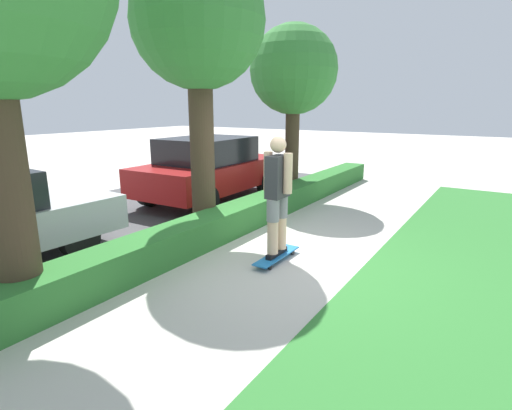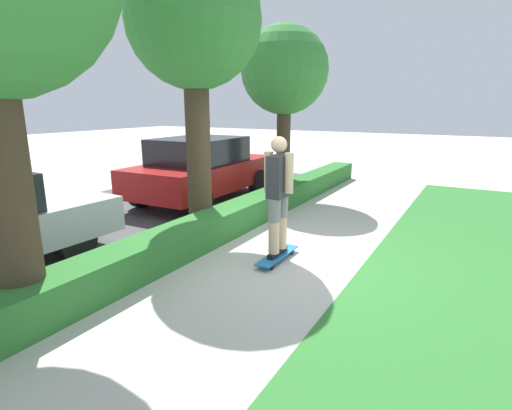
# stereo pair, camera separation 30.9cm
# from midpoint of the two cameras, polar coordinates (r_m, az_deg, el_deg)

# --- Properties ---
(ground_plane) EXTENTS (60.00, 60.00, 0.00)m
(ground_plane) POSITION_cam_midpoint_polar(r_m,az_deg,el_deg) (6.17, 6.35, -8.07)
(ground_plane) COLOR #BCB7AD
(street_asphalt) EXTENTS (14.94, 5.00, 0.01)m
(street_asphalt) POSITION_cam_midpoint_polar(r_m,az_deg,el_deg) (8.76, -19.06, -2.03)
(street_asphalt) COLOR #474749
(street_asphalt) RESTS_ON ground_plane
(hedge_row) EXTENTS (14.94, 0.60, 0.50)m
(hedge_row) POSITION_cam_midpoint_polar(r_m,az_deg,el_deg) (6.90, -5.59, -3.46)
(hedge_row) COLOR #2D702D
(hedge_row) RESTS_ON ground_plane
(skateboard) EXTENTS (1.04, 0.24, 0.09)m
(skateboard) POSITION_cam_midpoint_polar(r_m,az_deg,el_deg) (6.16, 4.42, -7.28)
(skateboard) COLOR #1E6BAD
(skateboard) RESTS_ON ground_plane
(skater_person) EXTENTS (0.51, 0.46, 1.79)m
(skater_person) POSITION_cam_midpoint_polar(r_m,az_deg,el_deg) (5.88, 4.60, 1.62)
(skater_person) COLOR black
(skater_person) RESTS_ON skateboard
(tree_mid) EXTENTS (2.27, 2.27, 4.83)m
(tree_mid) POSITION_cam_midpoint_polar(r_m,az_deg,el_deg) (7.35, -6.95, 23.95)
(tree_mid) COLOR #423323
(tree_mid) RESTS_ON ground_plane
(tree_far) EXTENTS (2.14, 2.14, 4.22)m
(tree_far) POSITION_cam_midpoint_polar(r_m,az_deg,el_deg) (10.23, 6.30, 18.35)
(tree_far) COLOR #423323
(tree_far) RESTS_ON ground_plane
(parked_car_middle) EXTENTS (4.08, 1.99, 1.56)m
(parked_car_middle) POSITION_cam_midpoint_polar(r_m,az_deg,el_deg) (9.90, -5.72, 5.24)
(parked_car_middle) COLOR maroon
(parked_car_middle) RESTS_ON ground_plane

